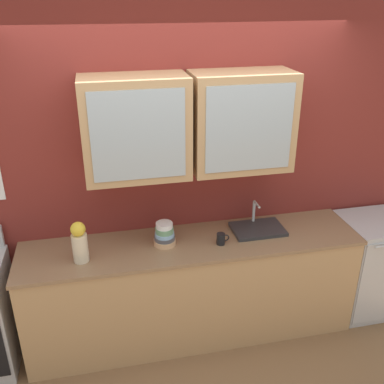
% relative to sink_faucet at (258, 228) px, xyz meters
% --- Properties ---
extents(ground_plane, '(10.00, 10.00, 0.00)m').
position_rel_sink_faucet_xyz_m(ground_plane, '(-0.56, -0.06, -0.92)').
color(ground_plane, brown).
extents(back_wall_unit, '(4.40, 0.49, 2.89)m').
position_rel_sink_faucet_xyz_m(back_wall_unit, '(-0.57, 0.22, 0.62)').
color(back_wall_unit, maroon).
rests_on(back_wall_unit, ground_plane).
extents(counter, '(2.70, 0.60, 0.90)m').
position_rel_sink_faucet_xyz_m(counter, '(-0.56, -0.06, -0.47)').
color(counter, tan).
rests_on(counter, ground_plane).
extents(sink_faucet, '(0.42, 0.29, 0.23)m').
position_rel_sink_faucet_xyz_m(sink_faucet, '(0.00, 0.00, 0.00)').
color(sink_faucet, '#2D2D30').
rests_on(sink_faucet, counter).
extents(bowl_stack, '(0.17, 0.17, 0.19)m').
position_rel_sink_faucet_xyz_m(bowl_stack, '(-0.78, -0.05, 0.06)').
color(bowl_stack, '#E0AD7F').
rests_on(bowl_stack, counter).
extents(vase, '(0.11, 0.11, 0.32)m').
position_rel_sink_faucet_xyz_m(vase, '(-1.41, -0.14, 0.14)').
color(vase, beige).
rests_on(vase, counter).
extents(cup_near_sink, '(0.10, 0.07, 0.09)m').
position_rel_sink_faucet_xyz_m(cup_near_sink, '(-0.35, -0.14, 0.03)').
color(cup_near_sink, black).
rests_on(cup_near_sink, counter).
extents(dishwasher, '(0.59, 0.58, 0.90)m').
position_rel_sink_faucet_xyz_m(dishwasher, '(1.08, -0.07, -0.47)').
color(dishwasher, silver).
rests_on(dishwasher, ground_plane).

